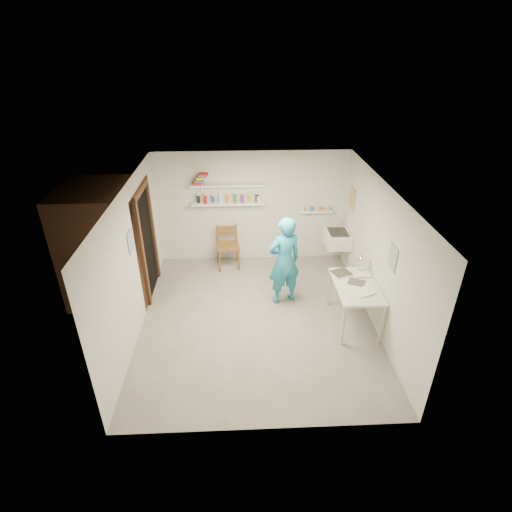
{
  "coord_description": "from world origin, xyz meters",
  "views": [
    {
      "loc": [
        -0.28,
        -5.61,
        4.38
      ],
      "look_at": [
        0.0,
        0.4,
        1.05
      ],
      "focal_mm": 28.0,
      "sensor_mm": 36.0,
      "label": 1
    }
  ],
  "objects_px": {
    "man": "(284,261)",
    "desk_lamp": "(362,259)",
    "work_table": "(354,304)",
    "wooden_chair": "(228,246)",
    "wall_clock": "(288,242)",
    "belfast_sink": "(337,239)"
  },
  "relations": [
    {
      "from": "wall_clock",
      "to": "wooden_chair",
      "type": "relative_size",
      "value": 0.31
    },
    {
      "from": "wooden_chair",
      "to": "desk_lamp",
      "type": "relative_size",
      "value": 6.87
    },
    {
      "from": "work_table",
      "to": "desk_lamp",
      "type": "bearing_deg",
      "value": 67.58
    },
    {
      "from": "man",
      "to": "desk_lamp",
      "type": "distance_m",
      "value": 1.35
    },
    {
      "from": "belfast_sink",
      "to": "man",
      "type": "distance_m",
      "value": 1.69
    },
    {
      "from": "wooden_chair",
      "to": "work_table",
      "type": "bearing_deg",
      "value": -50.05
    },
    {
      "from": "man",
      "to": "wooden_chair",
      "type": "height_order",
      "value": "man"
    },
    {
      "from": "belfast_sink",
      "to": "wooden_chair",
      "type": "bearing_deg",
      "value": 175.84
    },
    {
      "from": "man",
      "to": "desk_lamp",
      "type": "bearing_deg",
      "value": 149.88
    },
    {
      "from": "belfast_sink",
      "to": "wall_clock",
      "type": "height_order",
      "value": "wall_clock"
    },
    {
      "from": "man",
      "to": "desk_lamp",
      "type": "height_order",
      "value": "man"
    },
    {
      "from": "wall_clock",
      "to": "work_table",
      "type": "relative_size",
      "value": 0.26
    },
    {
      "from": "work_table",
      "to": "belfast_sink",
      "type": "bearing_deg",
      "value": 86.64
    },
    {
      "from": "belfast_sink",
      "to": "desk_lamp",
      "type": "height_order",
      "value": "desk_lamp"
    },
    {
      "from": "man",
      "to": "belfast_sink",
      "type": "bearing_deg",
      "value": -156.07
    },
    {
      "from": "belfast_sink",
      "to": "wooden_chair",
      "type": "distance_m",
      "value": 2.29
    },
    {
      "from": "wall_clock",
      "to": "desk_lamp",
      "type": "xyz_separation_m",
      "value": [
        1.25,
        -0.47,
        -0.14
      ]
    },
    {
      "from": "man",
      "to": "desk_lamp",
      "type": "relative_size",
      "value": 11.68
    },
    {
      "from": "wall_clock",
      "to": "work_table",
      "type": "distance_m",
      "value": 1.59
    },
    {
      "from": "man",
      "to": "wooden_chair",
      "type": "relative_size",
      "value": 1.7
    },
    {
      "from": "belfast_sink",
      "to": "wall_clock",
      "type": "distance_m",
      "value": 1.56
    },
    {
      "from": "wall_clock",
      "to": "man",
      "type": "bearing_deg",
      "value": -127.92
    }
  ]
}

